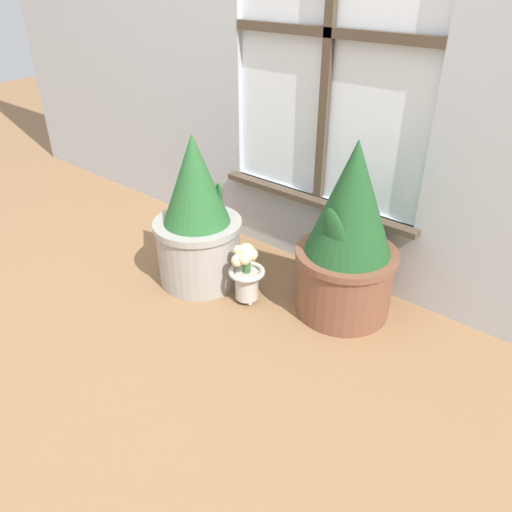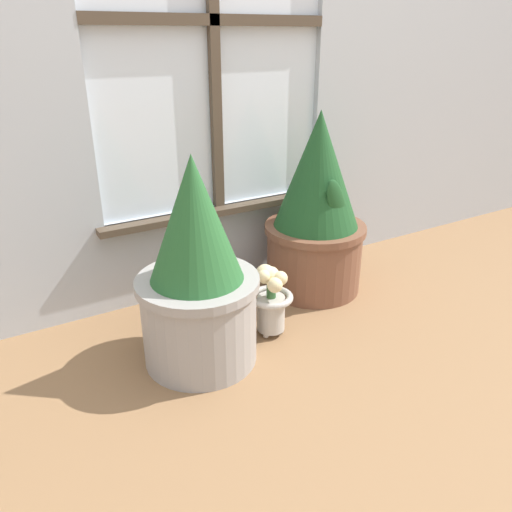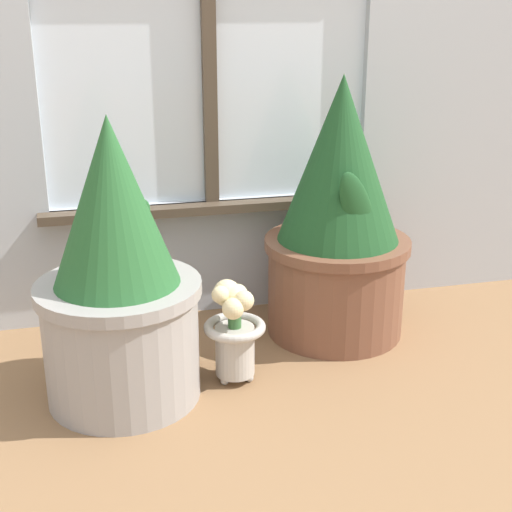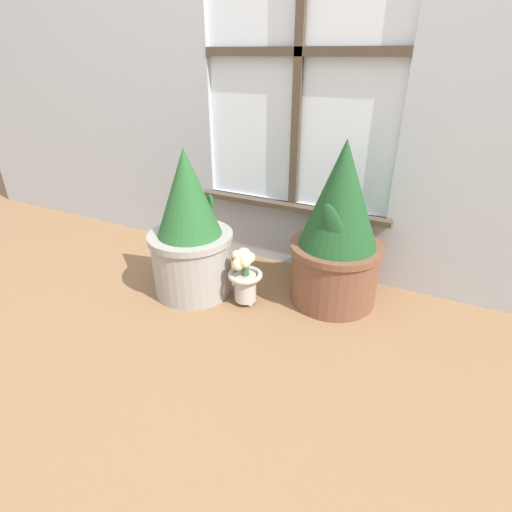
{
  "view_description": "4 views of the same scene",
  "coord_description": "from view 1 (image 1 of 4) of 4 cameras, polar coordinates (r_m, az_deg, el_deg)",
  "views": [
    {
      "loc": [
        1.06,
        -1.01,
        1.17
      ],
      "look_at": [
        -0.07,
        0.31,
        0.15
      ],
      "focal_mm": 35.0,
      "sensor_mm": 36.0,
      "label": 1
    },
    {
      "loc": [
        -0.79,
        -0.98,
        0.92
      ],
      "look_at": [
        -0.05,
        0.28,
        0.26
      ],
      "focal_mm": 35.0,
      "sensor_mm": 36.0,
      "label": 2
    },
    {
      "loc": [
        -0.34,
        -1.24,
        0.84
      ],
      "look_at": [
        0.04,
        0.29,
        0.28
      ],
      "focal_mm": 50.0,
      "sensor_mm": 36.0,
      "label": 3
    },
    {
      "loc": [
        0.65,
        -1.04,
        0.95
      ],
      "look_at": [
        -0.02,
        0.28,
        0.19
      ],
      "focal_mm": 28.0,
      "sensor_mm": 36.0,
      "label": 4
    }
  ],
  "objects": [
    {
      "name": "ground_plane",
      "position": [
        1.87,
        -4.69,
        -8.32
      ],
      "size": [
        10.0,
        10.0,
        0.0
      ],
      "primitive_type": "plane",
      "color": "olive"
    },
    {
      "name": "potted_plant_left",
      "position": [
        2.02,
        -6.73,
        4.09
      ],
      "size": [
        0.36,
        0.36,
        0.63
      ],
      "color": "#9E9993",
      "rests_on": "ground_plane"
    },
    {
      "name": "potted_plant_right",
      "position": [
        1.82,
        10.52,
        1.99
      ],
      "size": [
        0.38,
        0.38,
        0.68
      ],
      "color": "brown",
      "rests_on": "ground_plane"
    },
    {
      "name": "flower_vase",
      "position": [
        1.93,
        -1.13,
        -1.77
      ],
      "size": [
        0.14,
        0.14,
        0.25
      ],
      "color": "#BCB7AD",
      "rests_on": "ground_plane"
    }
  ]
}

